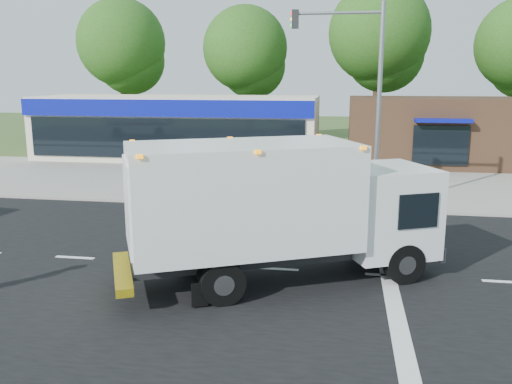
% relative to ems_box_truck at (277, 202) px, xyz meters
% --- Properties ---
extents(ground, '(120.00, 120.00, 0.00)m').
position_rel_ems_box_truck_xyz_m(ground, '(-0.09, 0.83, -2.11)').
color(ground, '#385123').
rests_on(ground, ground).
extents(road_asphalt, '(60.00, 14.00, 0.02)m').
position_rel_ems_box_truck_xyz_m(road_asphalt, '(-0.09, 0.83, -2.10)').
color(road_asphalt, black).
rests_on(road_asphalt, ground).
extents(sidewalk, '(60.00, 2.40, 0.12)m').
position_rel_ems_box_truck_xyz_m(sidewalk, '(-0.09, 9.03, -2.05)').
color(sidewalk, gray).
rests_on(sidewalk, ground).
extents(parking_apron, '(60.00, 9.00, 0.02)m').
position_rel_ems_box_truck_xyz_m(parking_apron, '(-0.09, 14.83, -2.10)').
color(parking_apron, gray).
rests_on(parking_apron, ground).
extents(lane_markings, '(55.20, 7.00, 0.01)m').
position_rel_ems_box_truck_xyz_m(lane_markings, '(1.26, -0.52, -2.09)').
color(lane_markings, silver).
rests_on(lane_markings, road_asphalt).
extents(ems_box_truck, '(8.55, 5.79, 3.66)m').
position_rel_ems_box_truck_xyz_m(ems_box_truck, '(0.00, 0.00, 0.00)').
color(ems_box_truck, black).
rests_on(ems_box_truck, ground).
extents(retail_strip_mall, '(18.00, 6.20, 4.00)m').
position_rel_ems_box_truck_xyz_m(retail_strip_mall, '(-9.09, 20.76, -0.10)').
color(retail_strip_mall, beige).
rests_on(retail_strip_mall, ground).
extents(brown_storefront, '(10.00, 6.70, 4.00)m').
position_rel_ems_box_truck_xyz_m(brown_storefront, '(6.91, 20.81, -0.11)').
color(brown_storefront, '#382316').
rests_on(brown_storefront, ground).
extents(traffic_signal_pole, '(3.51, 0.25, 8.00)m').
position_rel_ems_box_truck_xyz_m(traffic_signal_pole, '(2.26, 8.43, 2.82)').
color(traffic_signal_pole, gray).
rests_on(traffic_signal_pole, ground).
extents(background_trees, '(36.77, 7.39, 12.10)m').
position_rel_ems_box_truck_xyz_m(background_trees, '(-0.94, 28.99, 5.27)').
color(background_trees, '#332114').
rests_on(background_trees, ground).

